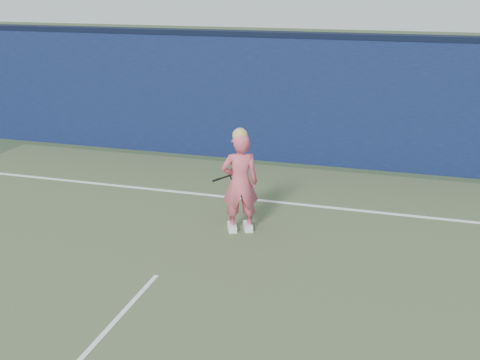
% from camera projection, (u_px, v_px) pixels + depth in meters
% --- Properties ---
extents(ground, '(80.00, 80.00, 0.00)m').
position_uv_depth(ground, '(120.00, 316.00, 6.74)').
color(ground, '#32462B').
rests_on(ground, ground).
extents(backstop_wall, '(24.00, 0.40, 2.50)m').
position_uv_depth(backstop_wall, '(264.00, 99.00, 12.25)').
color(backstop_wall, '#0D113D').
rests_on(backstop_wall, ground).
extents(wall_cap, '(24.00, 0.42, 0.10)m').
position_uv_depth(wall_cap, '(265.00, 34.00, 11.83)').
color(wall_cap, black).
rests_on(wall_cap, backstop_wall).
extents(player, '(0.64, 0.54, 1.58)m').
position_uv_depth(player, '(240.00, 182.00, 8.80)').
color(player, '#D55268').
rests_on(player, ground).
extents(racket, '(0.50, 0.29, 0.29)m').
position_uv_depth(racket, '(236.00, 174.00, 9.23)').
color(racket, black).
rests_on(racket, ground).
extents(court_lines, '(11.00, 12.04, 0.01)m').
position_uv_depth(court_lines, '(106.00, 331.00, 6.44)').
color(court_lines, white).
rests_on(court_lines, court_surface).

